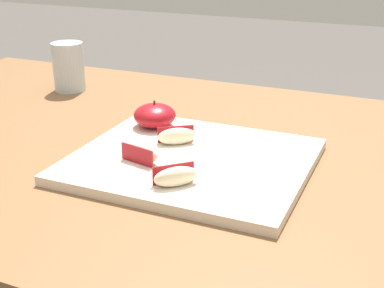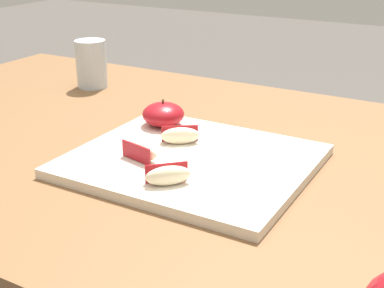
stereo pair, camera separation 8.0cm
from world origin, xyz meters
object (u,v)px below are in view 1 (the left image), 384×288
at_px(apple_wedge_back, 176,176).
at_px(cutting_board, 192,161).
at_px(apple_half_skin_up, 155,115).
at_px(apple_wedge_right, 142,153).
at_px(apple_wedge_middle, 177,136).
at_px(drinking_glass_water, 69,67).

bearing_deg(apple_wedge_back, cutting_board, 101.03).
height_order(apple_half_skin_up, apple_wedge_back, apple_half_skin_up).
distance_m(apple_half_skin_up, apple_wedge_right, 0.15).
relative_size(apple_half_skin_up, apple_wedge_middle, 1.17).
height_order(cutting_board, apple_wedge_back, apple_wedge_back).
relative_size(cutting_board, drinking_glass_water, 3.29).
bearing_deg(apple_half_skin_up, apple_wedge_back, -55.99).
relative_size(apple_wedge_back, drinking_glass_water, 0.56).
relative_size(cutting_board, apple_wedge_back, 5.87).
relative_size(apple_wedge_back, apple_wedge_right, 0.91).
bearing_deg(cutting_board, apple_wedge_middle, 139.36).
height_order(apple_wedge_back, apple_wedge_middle, same).
relative_size(apple_half_skin_up, drinking_glass_water, 0.69).
distance_m(apple_half_skin_up, drinking_glass_water, 0.34).
xyz_separation_m(cutting_board, apple_wedge_right, (-0.06, -0.05, 0.02)).
relative_size(cutting_board, apple_half_skin_up, 4.76).
bearing_deg(apple_wedge_middle, drinking_glass_water, 148.09).
bearing_deg(cutting_board, apple_wedge_back, -78.97).
relative_size(apple_wedge_right, drinking_glass_water, 0.61).
distance_m(apple_wedge_back, apple_wedge_right, 0.10).
bearing_deg(apple_half_skin_up, apple_wedge_middle, -40.19).
distance_m(apple_wedge_right, drinking_glass_water, 0.46).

